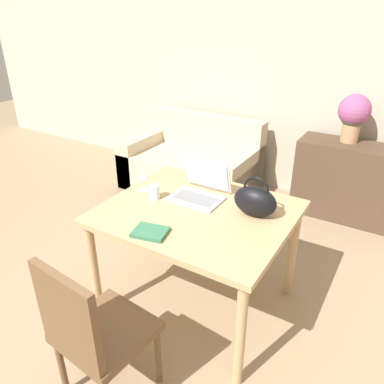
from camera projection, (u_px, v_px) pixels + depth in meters
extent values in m
cube|color=#BCB29E|center=(303.00, 72.00, 3.86)|extent=(10.00, 0.06, 2.70)
cube|color=tan|center=(197.00, 213.00, 2.44)|extent=(1.19, 1.02, 0.04)
cylinder|color=tan|center=(94.00, 271.00, 2.51)|extent=(0.06, 0.06, 0.74)
cylinder|color=tan|center=(240.00, 336.00, 2.02)|extent=(0.06, 0.06, 0.74)
cylinder|color=tan|center=(170.00, 214.00, 3.20)|extent=(0.06, 0.06, 0.74)
cylinder|color=tan|center=(292.00, 252.00, 2.70)|extent=(0.06, 0.06, 0.74)
cube|color=brown|center=(107.00, 332.00, 1.97)|extent=(0.48, 0.48, 0.05)
cube|color=brown|center=(67.00, 317.00, 1.71)|extent=(0.42, 0.08, 0.47)
cylinder|color=brown|center=(113.00, 325.00, 2.30)|extent=(0.04, 0.04, 0.40)
cylinder|color=brown|center=(158.00, 356.00, 2.10)|extent=(0.04, 0.04, 0.40)
cylinder|color=brown|center=(62.00, 367.00, 2.04)|extent=(0.04, 0.04, 0.40)
cube|color=#C1B293|center=(190.00, 172.00, 4.40)|extent=(1.50, 0.88, 0.42)
cube|color=#C1B293|center=(205.00, 131.00, 4.47)|extent=(1.50, 0.20, 0.40)
cube|color=#C1B293|center=(146.00, 156.00, 4.67)|extent=(0.20, 0.88, 0.56)
cube|color=#C1B293|center=(241.00, 178.00, 4.07)|extent=(0.20, 0.88, 0.56)
cube|color=#4C3828|center=(351.00, 182.00, 3.72)|extent=(1.08, 0.40, 0.78)
cube|color=silver|center=(196.00, 199.00, 2.55)|extent=(0.35, 0.24, 0.02)
cube|color=gray|center=(195.00, 198.00, 2.54)|extent=(0.30, 0.16, 0.00)
cube|color=silver|center=(208.00, 174.00, 2.62)|extent=(0.35, 0.07, 0.23)
cube|color=silver|center=(207.00, 175.00, 2.61)|extent=(0.32, 0.07, 0.21)
cylinder|color=silver|center=(155.00, 192.00, 2.55)|extent=(0.07, 0.07, 0.10)
cylinder|color=silver|center=(144.00, 190.00, 2.69)|extent=(0.08, 0.08, 0.01)
cylinder|color=silver|center=(144.00, 184.00, 2.66)|extent=(0.01, 0.01, 0.08)
cone|color=silver|center=(143.00, 175.00, 2.63)|extent=(0.07, 0.07, 0.06)
ellipsoid|color=black|center=(255.00, 201.00, 2.32)|extent=(0.28, 0.15, 0.20)
torus|color=black|center=(256.00, 189.00, 2.29)|extent=(0.17, 0.01, 0.17)
cylinder|color=tan|center=(350.00, 132.00, 3.59)|extent=(0.16, 0.16, 0.20)
sphere|color=#3D6B38|center=(353.00, 116.00, 3.52)|extent=(0.22, 0.22, 0.22)
sphere|color=#994C7F|center=(355.00, 110.00, 3.50)|extent=(0.30, 0.30, 0.30)
cube|color=#336B4C|center=(150.00, 232.00, 2.17)|extent=(0.22, 0.19, 0.02)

